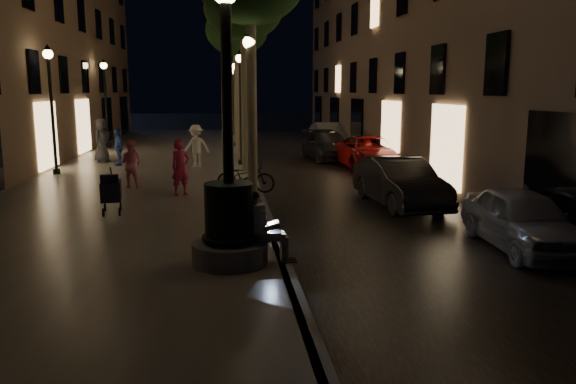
{
  "coord_description": "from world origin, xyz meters",
  "views": [
    {
      "loc": [
        -1.1,
        -8.03,
        3.35
      ],
      "look_at": [
        0.19,
        3.0,
        1.33
      ],
      "focal_mm": 35.0,
      "sensor_mm": 36.0,
      "label": 1
    }
  ],
  "objects": [
    {
      "name": "car_second",
      "position": [
        4.0,
        7.55,
        0.71
      ],
      "size": [
        1.85,
        4.4,
        1.41
      ],
      "primitive_type": "imported",
      "rotation": [
        0.0,
        0.0,
        0.08
      ],
      "color": "black",
      "rests_on": "ground"
    },
    {
      "name": "stroller",
      "position": [
        -3.97,
        6.57,
        0.8
      ],
      "size": [
        0.6,
        1.18,
        1.19
      ],
      "rotation": [
        0.0,
        0.0,
        0.13
      ],
      "color": "black",
      "rests_on": "promenade"
    },
    {
      "name": "cobble_lane",
      "position": [
        3.0,
        15.0,
        0.01
      ],
      "size": [
        6.0,
        45.0,
        0.02
      ],
      "primitive_type": "cube",
      "color": "black",
      "rests_on": "ground"
    },
    {
      "name": "lamp_left_c",
      "position": [
        -7.4,
        24.0,
        3.24
      ],
      "size": [
        0.36,
        0.36,
        4.81
      ],
      "color": "black",
      "rests_on": "promenade"
    },
    {
      "name": "pedestrian_red",
      "position": [
        -2.37,
        9.02,
        1.05
      ],
      "size": [
        0.74,
        0.68,
        1.69
      ],
      "primitive_type": "imported",
      "rotation": [
        0.0,
        0.0,
        0.6
      ],
      "color": "#C32752",
      "rests_on": "promenade"
    },
    {
      "name": "tree_second",
      "position": [
        -0.2,
        14.0,
        6.33
      ],
      "size": [
        3.0,
        3.0,
        7.4
      ],
      "color": "#6B604C",
      "rests_on": "promenade"
    },
    {
      "name": "lamp_curb_d",
      "position": [
        -0.3,
        32.0,
        3.24
      ],
      "size": [
        0.36,
        0.36,
        4.81
      ],
      "color": "black",
      "rests_on": "promenade"
    },
    {
      "name": "car_front",
      "position": [
        5.2,
        2.9,
        0.65
      ],
      "size": [
        1.73,
        3.87,
        1.29
      ],
      "primitive_type": "imported",
      "rotation": [
        0.0,
        0.0,
        -0.05
      ],
      "color": "#B3B7BC",
      "rests_on": "ground"
    },
    {
      "name": "pedestrian_pink",
      "position": [
        -4.08,
        10.63,
        0.99
      ],
      "size": [
        0.9,
        0.79,
        1.57
      ],
      "primitive_type": "imported",
      "rotation": [
        0.0,
        0.0,
        2.85
      ],
      "color": "pink",
      "rests_on": "promenade"
    },
    {
      "name": "car_rear",
      "position": [
        4.0,
        19.0,
        0.68
      ],
      "size": [
        2.15,
        4.78,
        1.36
      ],
      "primitive_type": "imported",
      "rotation": [
        0.0,
        0.0,
        0.05
      ],
      "color": "#313036",
      "rests_on": "ground"
    },
    {
      "name": "pedestrian_blue",
      "position": [
        -5.47,
        16.24,
        0.98
      ],
      "size": [
        0.73,
        0.99,
        1.55
      ],
      "primitive_type": "imported",
      "rotation": [
        0.0,
        0.0,
        5.15
      ],
      "color": "navy",
      "rests_on": "promenade"
    },
    {
      "name": "curb_strip",
      "position": [
        0.0,
        15.0,
        0.1
      ],
      "size": [
        0.25,
        45.0,
        0.2
      ],
      "primitive_type": "cube",
      "color": "#59595B",
      "rests_on": "ground"
    },
    {
      "name": "promenade",
      "position": [
        -4.0,
        15.0,
        0.1
      ],
      "size": [
        8.0,
        45.0,
        0.2
      ],
      "primitive_type": "cube",
      "color": "#625E56",
      "rests_on": "ground"
    },
    {
      "name": "car_fifth",
      "position": [
        5.2,
        25.15,
        0.71
      ],
      "size": [
        1.68,
        4.36,
        1.42
      ],
      "primitive_type": "imported",
      "rotation": [
        0.0,
        0.0,
        0.04
      ],
      "color": "#ACADA7",
      "rests_on": "ground"
    },
    {
      "name": "bicycle",
      "position": [
        -0.4,
        9.26,
        0.69
      ],
      "size": [
        1.96,
        1.16,
        0.97
      ],
      "primitive_type": "imported",
      "rotation": [
        0.0,
        0.0,
        1.28
      ],
      "color": "black",
      "rests_on": "promenade"
    },
    {
      "name": "pedestrian_dark",
      "position": [
        -6.37,
        17.41,
        1.17
      ],
      "size": [
        0.94,
        1.12,
        1.95
      ],
      "primitive_type": "imported",
      "rotation": [
        0.0,
        0.0,
        1.18
      ],
      "color": "#2E2E32",
      "rests_on": "promenade"
    },
    {
      "name": "lamp_curb_c",
      "position": [
        -0.3,
        24.0,
        3.24
      ],
      "size": [
        0.36,
        0.36,
        4.81
      ],
      "color": "black",
      "rests_on": "promenade"
    },
    {
      "name": "tree_far",
      "position": [
        -0.22,
        26.0,
        6.43
      ],
      "size": [
        3.0,
        3.0,
        7.5
      ],
      "color": "#6B604C",
      "rests_on": "promenade"
    },
    {
      "name": "fountain_lamppost",
      "position": [
        -1.0,
        2.0,
        1.21
      ],
      "size": [
        1.4,
        1.4,
        5.21
      ],
      "color": "#59595B",
      "rests_on": "promenade"
    },
    {
      "name": "lamp_curb_a",
      "position": [
        -0.3,
        8.0,
        3.24
      ],
      "size": [
        0.36,
        0.36,
        4.81
      ],
      "color": "black",
      "rests_on": "promenade"
    },
    {
      "name": "car_third",
      "position": [
        5.2,
        15.54,
        0.69
      ],
      "size": [
        2.38,
        4.99,
        1.38
      ],
      "primitive_type": "imported",
      "rotation": [
        0.0,
        0.0,
        0.02
      ],
      "color": "maroon",
      "rests_on": "ground"
    },
    {
      "name": "tree_third",
      "position": [
        -0.3,
        20.0,
        6.14
      ],
      "size": [
        3.0,
        3.0,
        7.2
      ],
      "color": "#6B604C",
      "rests_on": "promenade"
    },
    {
      "name": "seated_man_laptop",
      "position": [
        -0.39,
        2.0,
        0.91
      ],
      "size": [
        0.96,
        0.33,
        1.34
      ],
      "color": "tan",
      "rests_on": "promenade"
    },
    {
      "name": "ground",
      "position": [
        0.0,
        15.0,
        0.0
      ],
      "size": [
        120.0,
        120.0,
        0.0
      ],
      "primitive_type": "plane",
      "color": "black",
      "rests_on": "ground"
    },
    {
      "name": "pedestrian_white",
      "position": [
        -2.18,
        15.43,
        1.08
      ],
      "size": [
        1.29,
        1.02,
        1.75
      ],
      "primitive_type": "imported",
      "rotation": [
        0.0,
        0.0,
        3.52
      ],
      "color": "silver",
      "rests_on": "promenade"
    },
    {
      "name": "lamp_curb_b",
      "position": [
        -0.3,
        16.0,
        3.24
      ],
      "size": [
        0.36,
        0.36,
        4.81
      ],
      "color": "black",
      "rests_on": "promenade"
    },
    {
      "name": "lamp_left_b",
      "position": [
        -7.4,
        14.0,
        3.24
      ],
      "size": [
        0.36,
        0.36,
        4.81
      ],
      "color": "black",
      "rests_on": "promenade"
    }
  ]
}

